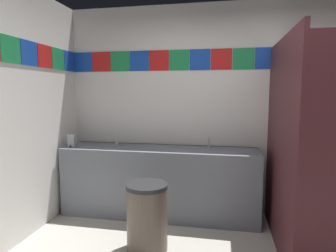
# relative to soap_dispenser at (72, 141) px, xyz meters

# --- Properties ---
(wall_back) EXTENTS (4.20, 0.09, 2.62)m
(wall_back) POSITION_rel_soap_dispenser_xyz_m (1.93, 0.48, 0.39)
(wall_back) COLOR white
(wall_back) RESTS_ON ground_plane
(vanity_counter) EXTENTS (2.39, 0.56, 0.85)m
(vanity_counter) POSITION_rel_soap_dispenser_xyz_m (1.08, 0.16, -0.49)
(vanity_counter) COLOR slate
(vanity_counter) RESTS_ON ground_plane
(faucet_left) EXTENTS (0.04, 0.10, 0.14)m
(faucet_left) POSITION_rel_soap_dispenser_xyz_m (0.48, 0.25, -0.03)
(faucet_left) COLOR silver
(faucet_left) RESTS_ON vanity_counter
(faucet_right) EXTENTS (0.04, 0.10, 0.14)m
(faucet_right) POSITION_rel_soap_dispenser_xyz_m (1.68, 0.25, -0.03)
(faucet_right) COLOR silver
(faucet_right) RESTS_ON vanity_counter
(soap_dispenser) EXTENTS (0.09, 0.09, 0.16)m
(soap_dispenser) POSITION_rel_soap_dispenser_xyz_m (0.00, 0.00, 0.00)
(soap_dispenser) COLOR gray
(soap_dispenser) RESTS_ON vanity_counter
(stall_divider) EXTENTS (0.92, 1.50, 2.05)m
(stall_divider) POSITION_rel_soap_dispenser_xyz_m (2.56, -0.57, 0.10)
(stall_divider) COLOR #471E23
(stall_divider) RESTS_ON ground_plane
(toilet) EXTENTS (0.39, 0.49, 0.74)m
(toilet) POSITION_rel_soap_dispenser_xyz_m (2.89, -0.01, -0.62)
(toilet) COLOR white
(toilet) RESTS_ON ground_plane
(trash_bin) EXTENTS (0.40, 0.40, 0.66)m
(trash_bin) POSITION_rel_soap_dispenser_xyz_m (1.14, -0.66, -0.60)
(trash_bin) COLOR brown
(trash_bin) RESTS_ON ground_plane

